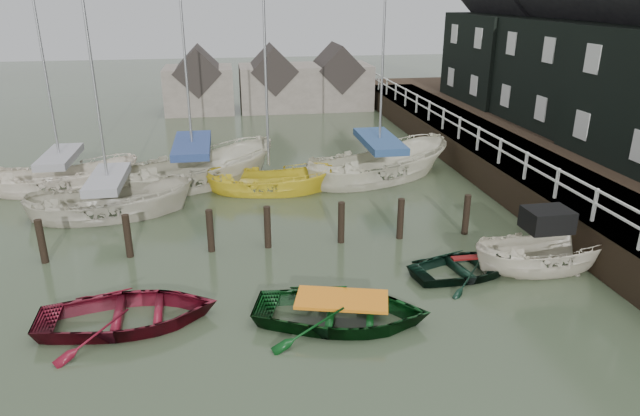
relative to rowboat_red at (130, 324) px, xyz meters
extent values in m
plane|color=#2E3522|center=(4.95, 1.01, 0.00)|extent=(120.00, 120.00, 0.00)
cube|color=black|center=(14.45, 11.01, 1.40)|extent=(3.00, 32.00, 0.20)
cube|color=silver|center=(12.95, 11.01, 2.45)|extent=(0.06, 32.00, 0.06)
cube|color=silver|center=(12.95, 11.01, 2.05)|extent=(0.06, 32.00, 0.06)
cube|color=black|center=(19.95, 11.01, 0.00)|extent=(14.00, 38.00, 1.50)
cube|color=black|center=(19.95, 13.01, 4.00)|extent=(6.00, 7.00, 5.00)
cube|color=black|center=(19.95, 20.01, 4.00)|extent=(6.40, 7.00, 5.00)
cylinder|color=black|center=(-3.05, 4.01, 0.50)|extent=(0.22, 0.22, 1.80)
cylinder|color=black|center=(-0.55, 4.01, 0.50)|extent=(0.22, 0.22, 1.80)
cylinder|color=black|center=(1.95, 4.01, 0.50)|extent=(0.22, 0.22, 1.80)
cylinder|color=black|center=(3.75, 4.01, 0.50)|extent=(0.22, 0.22, 1.80)
cylinder|color=black|center=(6.15, 4.01, 0.50)|extent=(0.22, 0.22, 1.80)
cylinder|color=black|center=(8.15, 4.01, 0.50)|extent=(0.22, 0.22, 1.80)
cylinder|color=black|center=(10.45, 4.01, 0.50)|extent=(0.22, 0.22, 1.80)
cube|color=#665B51|center=(0.95, 27.01, 1.50)|extent=(4.50, 4.00, 3.00)
cube|color=#282321|center=(0.95, 27.01, 2.80)|extent=(3.18, 4.08, 3.18)
cube|color=#665B51|center=(5.95, 27.01, 1.50)|extent=(4.50, 4.00, 3.00)
cube|color=#282321|center=(5.95, 27.01, 2.80)|extent=(3.18, 4.08, 3.18)
cube|color=#665B51|center=(10.45, 27.01, 1.50)|extent=(4.50, 4.00, 3.00)
cube|color=#282321|center=(10.45, 27.01, 2.80)|extent=(3.18, 4.08, 3.18)
imported|color=#570C19|center=(0.00, 0.00, 0.00)|extent=(4.47, 3.29, 0.90)
imported|color=black|center=(5.20, -0.77, 0.00)|extent=(5.03, 4.16, 0.90)
imported|color=black|center=(9.35, 1.21, 0.00)|extent=(3.85, 3.06, 0.72)
imported|color=beige|center=(11.75, 1.15, 0.00)|extent=(4.55, 1.79, 1.74)
cube|color=black|center=(11.75, 1.35, 1.49)|extent=(1.32, 1.03, 0.65)
imported|color=beige|center=(-1.72, 7.79, 0.00)|extent=(6.15, 2.83, 2.30)
cylinder|color=#B2B2B7|center=(-1.72, 7.79, 6.00)|extent=(0.10, 0.10, 9.48)
cube|color=gray|center=(-1.72, 7.79, 1.39)|extent=(3.38, 1.51, 0.30)
imported|color=beige|center=(1.17, 10.98, 0.00)|extent=(7.97, 5.68, 2.89)
cylinder|color=#B2B2B7|center=(1.17, 10.98, 5.78)|extent=(0.10, 0.10, 8.39)
cube|color=navy|center=(1.17, 10.98, 1.71)|extent=(4.36, 3.08, 0.30)
imported|color=yellow|center=(4.25, 9.55, 0.00)|extent=(5.56, 2.86, 2.05)
cylinder|color=#B2B2B7|center=(4.25, 9.55, 5.23)|extent=(0.10, 0.10, 8.20)
imported|color=beige|center=(9.14, 10.54, 0.00)|extent=(7.80, 5.24, 2.82)
cylinder|color=#B2B2B7|center=(9.14, 10.54, 6.61)|extent=(0.10, 0.10, 10.11)
cube|color=navy|center=(9.14, 10.54, 1.67)|extent=(4.27, 2.84, 0.30)
imported|color=beige|center=(-4.18, 11.16, 0.00)|extent=(6.26, 2.89, 2.34)
cylinder|color=#B2B2B7|center=(-4.18, 11.16, 5.30)|extent=(0.10, 0.10, 8.03)
cube|color=gray|center=(-4.18, 11.16, 1.41)|extent=(3.44, 1.55, 0.30)
camera|label=1|loc=(2.66, -12.80, 7.74)|focal=32.00mm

